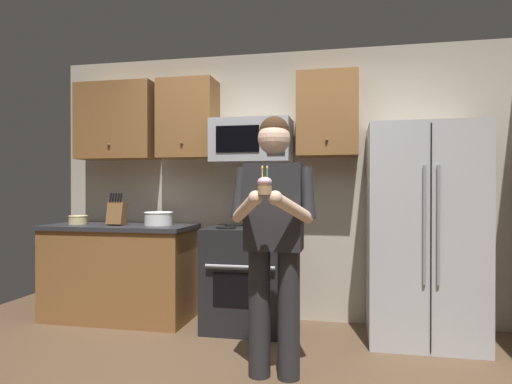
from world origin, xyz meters
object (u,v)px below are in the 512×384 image
Objects in this scene: cupcake at (265,185)px; bowl_small_colored at (78,220)px; microwave at (252,141)px; person at (274,230)px; oven_range at (249,277)px; bowl_large_white at (159,218)px; knife_block at (117,213)px; refrigerator at (423,233)px.

bowl_small_colored is at bearing 147.59° from cupcake.
microwave reaches higher than bowl_small_colored.
microwave reaches higher than person.
person is (0.40, -1.14, -0.72)m from microwave.
bowl_large_white reaches higher than oven_range.
person is at bearing -30.24° from knife_block.
microwave is 0.41× the size of refrigerator.
microwave is 1.17m from bowl_large_white.
microwave is 1.91m from bowl_small_colored.
cupcake is at bearing -130.04° from refrigerator.
oven_range is at bearing 178.50° from refrigerator.
bowl_large_white is at bearing -175.92° from microwave.
person reaches higher than knife_block.
bowl_small_colored is (-1.75, -0.11, -0.75)m from microwave.
microwave is at bearing 109.25° from person.
refrigerator is 2.81m from knife_block.
cupcake reaches higher than knife_block.
microwave is 1.72m from refrigerator.
microwave is 2.31× the size of knife_block.
oven_range is at bearing -3.43° from bowl_large_white.
person is (1.31, -1.08, 0.01)m from bowl_large_white.
bowl_large_white is at bearing 12.07° from knife_block.
refrigerator reaches higher than bowl_large_white.
microwave is at bearing 4.08° from bowl_large_white.
refrigerator is 1.02× the size of person.
knife_block reaches higher than oven_range.
oven_range is 1.42m from knife_block.
microwave is 4.00× the size of bowl_small_colored.
refrigerator is 6.45× the size of bowl_large_white.
cupcake is (0.40, -1.47, -0.43)m from microwave.
knife_block is 0.41m from bowl_large_white.
refrigerator is at bearing -6.03° from microwave.
refrigerator is 2.41m from bowl_large_white.
bowl_small_colored is (-3.25, 0.05, 0.07)m from refrigerator.
bowl_large_white is 0.16× the size of person.
oven_range is 0.53× the size of person.
oven_range is 1.05m from bowl_large_white.
bowl_large_white is at bearing 176.57° from oven_range.
bowl_small_colored is at bearing 179.10° from refrigerator.
cupcake is at bearing -32.41° from bowl_small_colored.
knife_block is at bearing 179.80° from refrigerator.
knife_block is 1.84× the size of cupcake.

